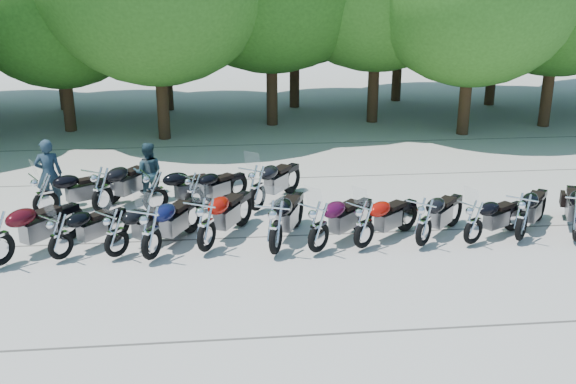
{
  "coord_description": "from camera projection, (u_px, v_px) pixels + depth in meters",
  "views": [
    {
      "loc": [
        -1.48,
        -13.15,
        6.12
      ],
      "look_at": [
        0.0,
        1.5,
        1.1
      ],
      "focal_mm": 42.0,
      "sensor_mm": 36.0,
      "label": 1
    }
  ],
  "objects": [
    {
      "name": "motorcycle_15",
      "position": [
        194.0,
        191.0,
        17.22
      ],
      "size": [
        2.0,
        1.9,
        1.19
      ],
      "primitive_type": null,
      "rotation": [
        0.0,
        0.0,
        2.31
      ],
      "color": "black",
      "rests_on": "ground"
    },
    {
      "name": "motorcycle_12",
      "position": [
        45.0,
        193.0,
        16.83
      ],
      "size": [
        2.35,
        1.8,
        1.31
      ],
      "primitive_type": null,
      "rotation": [
        0.0,
        0.0,
        2.11
      ],
      "color": "black",
      "rests_on": "ground"
    },
    {
      "name": "motorcycle_7",
      "position": [
        364.0,
        223.0,
        14.92
      ],
      "size": [
        2.21,
        2.0,
        1.29
      ],
      "primitive_type": null,
      "rotation": [
        0.0,
        0.0,
        2.26
      ],
      "color": "#9A0C05",
      "rests_on": "ground"
    },
    {
      "name": "motorcycle_16",
      "position": [
        257.0,
        187.0,
        17.17
      ],
      "size": [
        2.06,
        2.49,
        1.42
      ],
      "primitive_type": null,
      "rotation": [
        0.0,
        0.0,
        2.53
      ],
      "color": "black",
      "rests_on": "ground"
    },
    {
      "name": "motorcycle_3",
      "position": [
        151.0,
        231.0,
        14.31
      ],
      "size": [
        1.78,
        2.58,
        1.41
      ],
      "primitive_type": null,
      "rotation": [
        0.0,
        0.0,
        2.69
      ],
      "color": "#0C1035",
      "rests_on": "ground"
    },
    {
      "name": "motorcycle_6",
      "position": [
        319.0,
        226.0,
        14.68
      ],
      "size": [
        2.23,
        2.25,
        1.37
      ],
      "primitive_type": null,
      "rotation": [
        0.0,
        0.0,
        2.36
      ],
      "color": "#370724",
      "rests_on": "ground"
    },
    {
      "name": "motorcycle_10",
      "position": [
        523.0,
        216.0,
        15.32
      ],
      "size": [
        2.03,
        2.29,
        1.33
      ],
      "primitive_type": null,
      "rotation": [
        0.0,
        0.0,
        2.47
      ],
      "color": "black",
      "rests_on": "ground"
    },
    {
      "name": "motorcycle_1",
      "position": [
        60.0,
        235.0,
        14.36
      ],
      "size": [
        1.93,
        2.08,
        1.23
      ],
      "primitive_type": null,
      "rotation": [
        0.0,
        0.0,
        2.43
      ],
      "color": "black",
      "rests_on": "ground"
    },
    {
      "name": "motorcycle_13",
      "position": [
        102.0,
        189.0,
        17.0
      ],
      "size": [
        2.05,
        2.52,
        1.42
      ],
      "primitive_type": null,
      "rotation": [
        0.0,
        0.0,
        2.55
      ],
      "color": "black",
      "rests_on": "ground"
    },
    {
      "name": "motorcycle_14",
      "position": [
        155.0,
        190.0,
        17.08
      ],
      "size": [
        2.42,
        1.61,
        1.32
      ],
      "primitive_type": null,
      "rotation": [
        0.0,
        0.0,
        1.99
      ],
      "color": "black",
      "rests_on": "ground"
    },
    {
      "name": "motorcycle_9",
      "position": [
        474.0,
        221.0,
        15.16
      ],
      "size": [
        2.17,
        1.69,
        1.22
      ],
      "primitive_type": null,
      "rotation": [
        0.0,
        0.0,
        2.12
      ],
      "color": "black",
      "rests_on": "ground"
    },
    {
      "name": "rider_1",
      "position": [
        148.0,
        173.0,
        17.94
      ],
      "size": [
        0.83,
        0.66,
        1.65
      ],
      "primitive_type": "imported",
      "rotation": [
        0.0,
        0.0,
        3.1
      ],
      "color": "#203942",
      "rests_on": "ground"
    },
    {
      "name": "motorcycle_4",
      "position": [
        206.0,
        224.0,
        14.71
      ],
      "size": [
        1.87,
        2.61,
        1.44
      ],
      "primitive_type": null,
      "rotation": [
        0.0,
        0.0,
        2.66
      ],
      "color": "#980D05",
      "rests_on": "ground"
    },
    {
      "name": "ground",
      "position": [
        295.0,
        263.0,
        14.5
      ],
      "size": [
        90.0,
        90.0,
        0.0
      ],
      "primitive_type": "plane",
      "color": "#9D978E",
      "rests_on": "ground"
    },
    {
      "name": "motorcycle_2",
      "position": [
        116.0,
        232.0,
        14.48
      ],
      "size": [
        2.03,
        2.11,
        1.27
      ],
      "primitive_type": null,
      "rotation": [
        0.0,
        0.0,
        2.39
      ],
      "color": "black",
      "rests_on": "ground"
    },
    {
      "name": "rider_0",
      "position": [
        49.0,
        174.0,
        17.43
      ],
      "size": [
        0.75,
        0.56,
        1.87
      ],
      "primitive_type": "imported",
      "rotation": [
        0.0,
        0.0,
        3.31
      ],
      "color": "#1C2E3C",
      "rests_on": "ground"
    },
    {
      "name": "motorcycle_8",
      "position": [
        424.0,
        221.0,
        15.02
      ],
      "size": [
        2.09,
        2.22,
        1.32
      ],
      "primitive_type": null,
      "rotation": [
        0.0,
        0.0,
        2.41
      ],
      "color": "black",
      "rests_on": "ground"
    },
    {
      "name": "motorcycle_5",
      "position": [
        276.0,
        226.0,
        14.58
      ],
      "size": [
        1.62,
        2.65,
        1.43
      ],
      "primitive_type": null,
      "rotation": [
        0.0,
        0.0,
        2.78
      ],
      "color": "black",
      "rests_on": "ground"
    }
  ]
}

